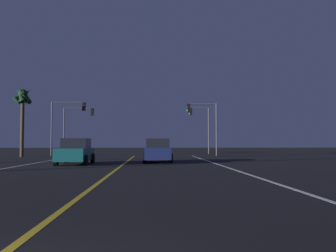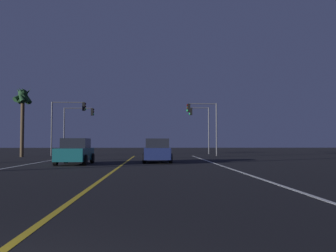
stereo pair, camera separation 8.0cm
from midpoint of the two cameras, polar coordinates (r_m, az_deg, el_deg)
The scene contains 9 objects.
lane_edge_right at distance 18.50m, azimuth 11.03°, elevation -6.94°, with size 0.16×42.35×0.01m, color silver.
lane_center_divider at distance 18.11m, azimuth -8.52°, elevation -7.05°, with size 0.16×42.35×0.01m, color gold.
car_oncoming at distance 24.72m, azimuth -14.18°, elevation -3.91°, with size 2.02×4.30×1.70m.
car_ahead_far at distance 26.17m, azimuth -1.61°, elevation -3.91°, with size 2.02×4.30×1.70m.
traffic_light_near_right at distance 40.10m, azimuth 5.45°, elevation 1.44°, with size 3.35×0.36×5.72m.
traffic_light_near_left at distance 40.76m, azimuth -15.28°, elevation 1.57°, with size 3.73×0.36×5.81m.
traffic_light_far_right at distance 45.59m, azimuth 5.03°, elevation 0.95°, with size 2.54×0.36×5.79m.
traffic_light_far_left at distance 46.12m, azimuth -13.74°, elevation 0.98°, with size 3.73×0.36×5.70m.
palm_tree_left_far at distance 39.18m, azimuth -21.63°, elevation 3.71°, with size 1.98×2.06×7.02m.
Camera 2 is at (1.96, -2.78, 1.41)m, focal length 39.08 mm.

